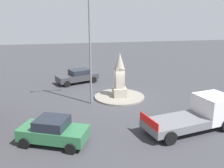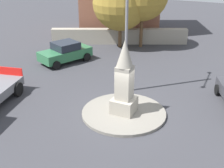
{
  "view_description": "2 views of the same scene",
  "coord_description": "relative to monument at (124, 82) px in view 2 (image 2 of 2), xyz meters",
  "views": [
    {
      "loc": [
        -4.75,
        -21.11,
        7.56
      ],
      "look_at": [
        -0.74,
        -0.34,
        1.41
      ],
      "focal_mm": 40.87,
      "sensor_mm": 36.0,
      "label": 1
    },
    {
      "loc": [
        12.87,
        5.3,
        8.01
      ],
      "look_at": [
        0.05,
        -0.67,
        1.64
      ],
      "focal_mm": 48.13,
      "sensor_mm": 36.0,
      "label": 2
    }
  ],
  "objects": [
    {
      "name": "streetlamp",
      "position": [
        -2.64,
        -1.02,
        3.44
      ],
      "size": [
        2.96,
        0.28,
        8.95
      ],
      "color": "slate",
      "rests_on": "ground"
    },
    {
      "name": "tree_near_wall",
      "position": [
        -11.0,
        -5.03,
        1.98
      ],
      "size": [
        4.73,
        4.73,
        6.24
      ],
      "color": "brown",
      "rests_on": "ground"
    },
    {
      "name": "traffic_island",
      "position": [
        0.0,
        0.0,
        -1.81
      ],
      "size": [
        4.46,
        4.46,
        0.15
      ],
      "primitive_type": "cylinder",
      "color": "gray",
      "rests_on": "ground"
    },
    {
      "name": "car_green_waiting",
      "position": [
        -5.56,
        -7.24,
        -1.09
      ],
      "size": [
        4.33,
        3.21,
        1.58
      ],
      "color": "#2D6B42",
      "rests_on": "ground"
    },
    {
      "name": "ground_plane",
      "position": [
        0.0,
        0.0,
        -1.89
      ],
      "size": [
        80.0,
        80.0,
        0.0
      ],
      "primitive_type": "plane",
      "color": "#38383D"
    },
    {
      "name": "stone_boundary_wall",
      "position": [
        -11.9,
        -5.47,
        -1.19
      ],
      "size": [
        5.82,
        11.56,
        1.39
      ],
      "primitive_type": "cube",
      "rotation": [
        0.0,
        0.0,
        5.14
      ],
      "color": "#9E9687",
      "rests_on": "ground"
    },
    {
      "name": "monument",
      "position": [
        0.0,
        0.0,
        0.0
      ],
      "size": [
        1.17,
        1.17,
        3.94
      ],
      "color": "#9E9687",
      "rests_on": "traffic_island"
    }
  ]
}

